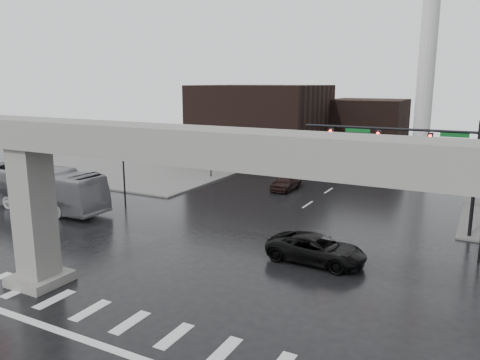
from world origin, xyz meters
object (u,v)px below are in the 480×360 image
at_px(city_bus, 41,188).
at_px(far_car, 286,182).
at_px(pickup_truck, 316,249).
at_px(signal_mast_arm, 417,150).

distance_m(city_bus, far_car, 22.35).
distance_m(pickup_truck, far_car, 18.95).
bearing_deg(far_car, pickup_truck, -62.16).
xyz_separation_m(pickup_truck, city_bus, (-24.11, 0.49, 0.97)).
bearing_deg(city_bus, pickup_truck, -90.77).
bearing_deg(far_car, city_bus, -133.11).
xyz_separation_m(signal_mast_arm, city_bus, (-28.13, -8.65, -4.04)).
relative_size(pickup_truck, city_bus, 0.46).
bearing_deg(signal_mast_arm, city_bus, -162.92).
relative_size(pickup_truck, far_car, 1.25).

